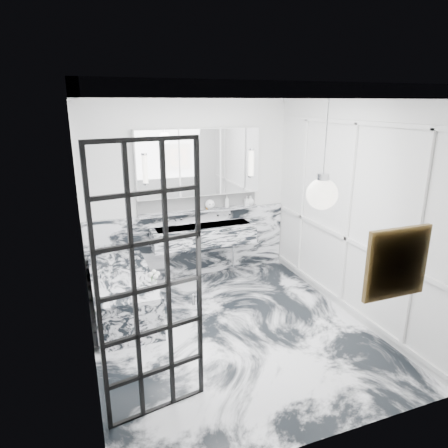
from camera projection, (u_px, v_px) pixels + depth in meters
name	position (u px, v px, depth m)	size (l,w,h in m)	color
floor	(232.00, 331.00, 4.89)	(3.60, 3.60, 0.00)	white
ceiling	(233.00, 90.00, 4.07)	(3.60, 3.60, 0.00)	white
wall_back	(189.00, 190.00, 6.09)	(3.60, 3.60, 0.00)	white
wall_front	(325.00, 288.00, 2.87)	(3.60, 3.60, 0.00)	white
wall_left	(82.00, 237.00, 3.94)	(3.60, 3.60, 0.00)	white
wall_right	(350.00, 208.00, 5.02)	(3.60, 3.60, 0.00)	white
marble_clad_back	(190.00, 244.00, 6.32)	(3.18, 0.05, 1.05)	white
marble_clad_left	(84.00, 243.00, 3.96)	(0.02, 3.56, 2.68)	white
panel_molding	(348.00, 216.00, 5.04)	(0.03, 3.40, 2.30)	white
soap_bottle_a	(227.00, 201.00, 6.27)	(0.07, 0.07, 0.19)	#8C5919
soap_bottle_b	(246.00, 201.00, 6.39)	(0.07, 0.07, 0.16)	#4C4C51
soap_bottle_c	(250.00, 200.00, 6.42)	(0.12, 0.12, 0.16)	silver
face_pot	(210.00, 204.00, 6.18)	(0.15, 0.15, 0.15)	white
amber_bottle	(207.00, 206.00, 6.17)	(0.04, 0.04, 0.10)	#8C5919
flower_vase	(154.00, 285.00, 4.71)	(0.07, 0.07, 0.12)	silver
crittall_door	(152.00, 288.00, 3.29)	(0.88, 0.04, 2.42)	black
artwork	(397.00, 263.00, 3.11)	(0.48, 0.05, 0.48)	#B55C12
pendant_light	(322.00, 194.00, 3.26)	(0.26, 0.26, 0.26)	white
trough_sink	(203.00, 235.00, 6.12)	(1.60, 0.45, 0.30)	silver
ledge	(200.00, 211.00, 6.17)	(1.90, 0.14, 0.04)	silver
subway_tile	(198.00, 202.00, 6.18)	(1.90, 0.03, 0.23)	white
mirror_cabinet	(199.00, 162.00, 5.95)	(1.90, 0.16, 1.00)	white
sconce_left	(145.00, 169.00, 5.60)	(0.07, 0.07, 0.40)	white
sconce_right	(251.00, 163.00, 6.16)	(0.07, 0.07, 0.40)	white
bathtub	(123.00, 294.00, 5.21)	(0.75, 1.65, 0.55)	silver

